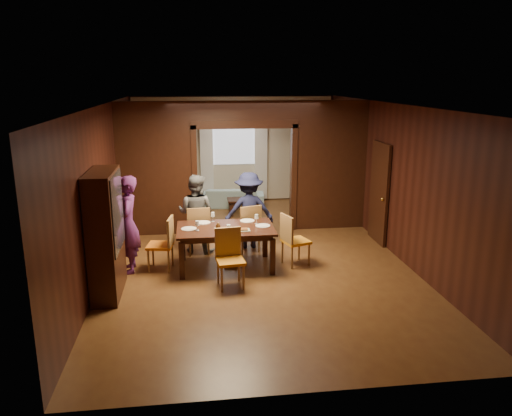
{
  "coord_description": "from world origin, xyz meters",
  "views": [
    {
      "loc": [
        -1.13,
        -9.2,
        3.38
      ],
      "look_at": [
        -0.0,
        -0.4,
        1.05
      ],
      "focal_mm": 35.0,
      "sensor_mm": 36.0,
      "label": 1
    }
  ],
  "objects": [
    {
      "name": "tumbler",
      "position": [
        -0.55,
        -0.91,
        0.83
      ],
      "size": [
        0.07,
        0.07,
        0.14
      ],
      "primitive_type": "cylinder",
      "color": "silver",
      "rests_on": "dining_table"
    },
    {
      "name": "platter_a",
      "position": [
        -0.64,
        -0.74,
        0.78
      ],
      "size": [
        0.3,
        0.2,
        0.04
      ],
      "primitive_type": "cube",
      "color": "gray",
      "rests_on": "dining_table"
    },
    {
      "name": "plate_right",
      "position": [
        0.09,
        -0.6,
        0.77
      ],
      "size": [
        0.27,
        0.27,
        0.01
      ],
      "primitive_type": "cylinder",
      "color": "silver",
      "rests_on": "dining_table"
    },
    {
      "name": "person_navy",
      "position": [
        -0.04,
        0.47,
        0.78
      ],
      "size": [
        1.01,
        0.59,
        1.55
      ],
      "primitive_type": "imported",
      "rotation": [
        0.0,
        0.0,
        3.15
      ],
      "color": "#181B3C",
      "rests_on": "floor"
    },
    {
      "name": "chair_far_r",
      "position": [
        -0.1,
        0.24,
        0.48
      ],
      "size": [
        0.55,
        0.55,
        0.97
      ],
      "primitive_type": null,
      "rotation": [
        0.0,
        0.0,
        3.44
      ],
      "color": "#BF6D12",
      "rests_on": "floor"
    },
    {
      "name": "dining_table",
      "position": [
        -0.59,
        -0.61,
        0.38
      ],
      "size": [
        1.74,
        1.08,
        0.76
      ],
      "primitive_type": "cube",
      "color": "black",
      "rests_on": "floor"
    },
    {
      "name": "wineglass_right",
      "position": [
        -0.0,
        -0.45,
        0.85
      ],
      "size": [
        0.08,
        0.08,
        0.18
      ],
      "primitive_type": null,
      "color": "silver",
      "rests_on": "dining_table"
    },
    {
      "name": "wineglass_left",
      "position": [
        -1.09,
        -0.73,
        0.85
      ],
      "size": [
        0.08,
        0.08,
        0.18
      ],
      "primitive_type": null,
      "color": "silver",
      "rests_on": "dining_table"
    },
    {
      "name": "ceiling",
      "position": [
        0.0,
        0.0,
        2.9
      ],
      "size": [
        5.5,
        9.0,
        0.02
      ],
      "primitive_type": "cube",
      "color": "silver",
      "rests_on": "room_walls"
    },
    {
      "name": "platter_b",
      "position": [
        -0.32,
        -0.83,
        0.78
      ],
      "size": [
        0.3,
        0.2,
        0.04
      ],
      "primitive_type": "cube",
      "color": "gray",
      "rests_on": "dining_table"
    },
    {
      "name": "chair_left",
      "position": [
        -1.77,
        -0.55,
        0.48
      ],
      "size": [
        0.5,
        0.5,
        0.97
      ],
      "primitive_type": null,
      "rotation": [
        0.0,
        0.0,
        -1.72
      ],
      "color": "#D16413",
      "rests_on": "floor"
    },
    {
      "name": "curtain_left",
      "position": [
        -0.75,
        4.4,
        1.25
      ],
      "size": [
        0.35,
        0.06,
        2.4
      ],
      "primitive_type": "cube",
      "color": "white",
      "rests_on": "back_wall"
    },
    {
      "name": "window_far",
      "position": [
        0.0,
        4.44,
        1.7
      ],
      "size": [
        1.2,
        0.03,
        1.3
      ],
      "primitive_type": "cube",
      "color": "silver",
      "rests_on": "back_wall"
    },
    {
      "name": "plate_near",
      "position": [
        -0.57,
        -0.92,
        0.77
      ],
      "size": [
        0.27,
        0.27,
        0.01
      ],
      "primitive_type": "cylinder",
      "color": "silver",
      "rests_on": "dining_table"
    },
    {
      "name": "chair_near",
      "position": [
        -0.57,
        -1.5,
        0.48
      ],
      "size": [
        0.49,
        0.49,
        0.97
      ],
      "primitive_type": null,
      "rotation": [
        0.0,
        0.0,
        0.12
      ],
      "color": "#C37012",
      "rests_on": "floor"
    },
    {
      "name": "door_right",
      "position": [
        2.7,
        0.5,
        1.05
      ],
      "size": [
        0.06,
        0.9,
        2.1
      ],
      "primitive_type": "cube",
      "color": "black",
      "rests_on": "floor"
    },
    {
      "name": "plate_far_r",
      "position": [
        -0.15,
        -0.24,
        0.77
      ],
      "size": [
        0.27,
        0.27,
        0.01
      ],
      "primitive_type": "cylinder",
      "color": "white",
      "rests_on": "dining_table"
    },
    {
      "name": "person_grey",
      "position": [
        -1.1,
        0.35,
        0.78
      ],
      "size": [
        0.93,
        0.85,
        1.56
      ],
      "primitive_type": "imported",
      "rotation": [
        0.0,
        0.0,
        2.72
      ],
      "color": "#54555B",
      "rests_on": "floor"
    },
    {
      "name": "sofa",
      "position": [
        -0.13,
        3.85,
        0.25
      ],
      "size": [
        1.8,
        0.85,
        0.51
      ],
      "primitive_type": "imported",
      "rotation": [
        0.0,
        0.0,
        3.04
      ],
      "color": "#9BC2CC",
      "rests_on": "floor"
    },
    {
      "name": "wineglass_far",
      "position": [
        -0.79,
        -0.2,
        0.85
      ],
      "size": [
        0.08,
        0.08,
        0.18
      ],
      "primitive_type": null,
      "color": "silver",
      "rests_on": "dining_table"
    },
    {
      "name": "room_walls",
      "position": [
        0.0,
        1.89,
        1.51
      ],
      "size": [
        5.52,
        9.01,
        2.9
      ],
      "color": "black",
      "rests_on": "floor"
    },
    {
      "name": "condiment_jar",
      "position": [
        -0.72,
        -0.68,
        0.82
      ],
      "size": [
        0.08,
        0.08,
        0.11
      ],
      "primitive_type": null,
      "color": "#472910",
      "rests_on": "dining_table"
    },
    {
      "name": "serving_bowl",
      "position": [
        -0.47,
        -0.52,
        0.8
      ],
      "size": [
        0.3,
        0.3,
        0.07
      ],
      "primitive_type": "imported",
      "color": "black",
      "rests_on": "dining_table"
    },
    {
      "name": "hutch",
      "position": [
        -2.53,
        -1.5,
        1.0
      ],
      "size": [
        0.4,
        1.2,
        2.0
      ],
      "primitive_type": "cube",
      "color": "black",
      "rests_on": "floor"
    },
    {
      "name": "coffee_table",
      "position": [
        0.11,
        2.99,
        0.2
      ],
      "size": [
        0.8,
        0.5,
        0.4
      ],
      "primitive_type": "cube",
      "color": "black",
      "rests_on": "floor"
    },
    {
      "name": "curtain_right",
      "position": [
        0.75,
        4.4,
        1.25
      ],
      "size": [
        0.35,
        0.06,
        2.4
      ],
      "primitive_type": "cube",
      "color": "white",
      "rests_on": "back_wall"
    },
    {
      "name": "floor",
      "position": [
        0.0,
        0.0,
        0.0
      ],
      "size": [
        9.0,
        9.0,
        0.0
      ],
      "primitive_type": "plane",
      "color": "#552F18",
      "rests_on": "ground"
    },
    {
      "name": "plate_left",
      "position": [
        -1.24,
        -0.62,
        0.77
      ],
      "size": [
        0.27,
        0.27,
        0.01
      ],
      "primitive_type": "cylinder",
      "color": "silver",
      "rests_on": "dining_table"
    },
    {
      "name": "chair_far_l",
      "position": [
        -1.07,
        0.23,
        0.48
      ],
      "size": [
        0.46,
        0.46,
        0.97
      ],
      "primitive_type": null,
      "rotation": [
        0.0,
        0.0,
        3.19
      ],
      "color": "orange",
      "rests_on": "floor"
    },
    {
      "name": "chair_right",
      "position": [
        0.71,
        -0.63,
        0.48
      ],
      "size": [
        0.56,
        0.56,
        0.97
      ],
      "primitive_type": null,
      "rotation": [
        0.0,
        0.0,
        1.89
      ],
      "color": "orange",
      "rests_on": "floor"
    },
    {
      "name": "person_purple",
      "position": [
        -2.31,
        -0.57,
        0.87
      ],
      "size": [
        0.47,
        0.67,
        1.74
      ],
      "primitive_type": "imported",
      "rotation": [
        0.0,
        0.0,
        -1.48
      ],
      "color": "#541F5C",
      "rests_on": "floor"
    },
    {
      "name": "plate_far_l",
      "position": [
        -0.98,
        -0.26,
        0.77
      ],
      "size": [
        0.27,
        0.27,
        0.01
      ],
      "primitive_type": "cylinder",
      "color": "white",
      "rests_on": "dining_table"
    }
  ]
}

